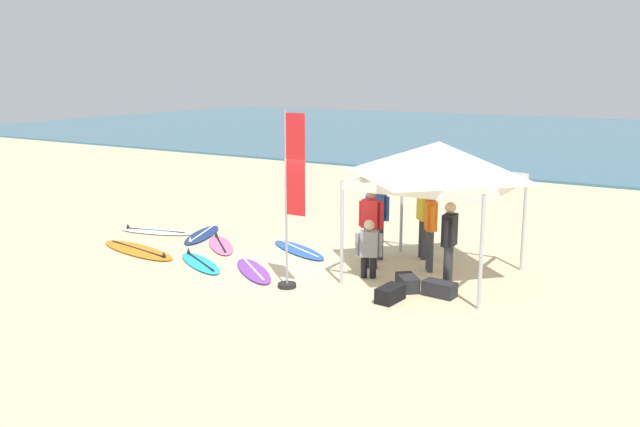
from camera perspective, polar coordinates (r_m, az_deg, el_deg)
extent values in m
plane|color=beige|center=(14.11, -1.24, -4.88)|extent=(80.00, 80.00, 0.00)
cube|color=#386B84|center=(44.26, 21.88, 5.95)|extent=(80.00, 36.00, 0.10)
cylinder|color=#B7B7BC|center=(13.01, 1.86, -1.66)|extent=(0.07, 0.07, 2.05)
cylinder|color=#B7B7BC|center=(11.94, 13.51, -3.25)|extent=(0.07, 0.07, 2.05)
cylinder|color=#B7B7BC|center=(15.43, 6.93, 0.44)|extent=(0.07, 0.07, 2.05)
cylinder|color=#B7B7BC|center=(14.53, 16.91, -0.72)|extent=(0.07, 0.07, 2.05)
cube|color=white|center=(12.21, 7.55, 1.82)|extent=(2.77, 0.03, 0.18)
cube|color=white|center=(14.76, 11.93, 3.43)|extent=(2.77, 0.03, 0.18)
cube|color=white|center=(14.03, 4.68, 3.21)|extent=(0.03, 2.77, 0.18)
cube|color=white|center=(13.04, 15.60, 2.13)|extent=(0.03, 2.77, 0.18)
pyramid|color=white|center=(13.41, 10.01, 4.55)|extent=(2.89, 2.89, 0.70)
ellipsoid|color=#23B2CC|center=(14.77, -10.10, -4.15)|extent=(1.90, 1.36, 0.07)
cube|color=black|center=(14.76, -10.11, -4.01)|extent=(1.43, 0.82, 0.01)
cone|color=black|center=(15.45, -11.09, -3.09)|extent=(0.09, 0.09, 0.12)
ellipsoid|color=pink|center=(16.18, -8.41, -2.66)|extent=(1.73, 1.64, 0.07)
cube|color=black|center=(16.17, -8.42, -2.53)|extent=(1.21, 1.11, 0.01)
cone|color=black|center=(16.89, -8.78, -1.71)|extent=(0.09, 0.09, 0.12)
ellipsoid|color=blue|center=(15.59, -1.83, -3.09)|extent=(2.08, 1.42, 0.07)
cube|color=white|center=(15.58, -1.83, -2.96)|extent=(1.57, 0.82, 0.01)
cone|color=white|center=(16.27, -3.31, -2.11)|extent=(0.09, 0.09, 0.12)
ellipsoid|color=orange|center=(16.12, -15.20, -3.01)|extent=(2.62, 1.15, 0.07)
cube|color=black|center=(16.11, -15.21, -2.88)|extent=(2.13, 0.45, 0.01)
cone|color=black|center=(15.26, -13.09, -3.38)|extent=(0.09, 0.09, 0.12)
ellipsoid|color=white|center=(17.84, -13.77, -1.49)|extent=(2.06, 0.99, 0.07)
cube|color=black|center=(17.83, -13.78, -1.37)|extent=(1.65, 0.44, 0.01)
cone|color=black|center=(18.26, -15.97, -1.00)|extent=(0.09, 0.09, 0.12)
ellipsoid|color=navy|center=(17.25, -9.97, -1.79)|extent=(1.24, 2.07, 0.07)
cube|color=white|center=(17.24, -9.97, -1.67)|extent=(0.66, 1.61, 0.01)
cone|color=white|center=(16.48, -10.95, -2.14)|extent=(0.09, 0.09, 0.12)
ellipsoid|color=purple|center=(14.06, -5.65, -4.84)|extent=(1.83, 1.61, 0.07)
cube|color=white|center=(14.05, -5.66, -4.69)|extent=(1.31, 1.06, 0.01)
cone|color=white|center=(14.78, -6.42, -3.64)|extent=(0.09, 0.09, 0.12)
cylinder|color=#383842|center=(14.92, 4.50, -2.21)|extent=(0.13, 0.13, 0.88)
cylinder|color=#383842|center=(14.87, 5.15, -2.28)|extent=(0.13, 0.13, 0.88)
cube|color=#2851B2|center=(14.73, 4.88, 0.55)|extent=(0.39, 0.26, 0.60)
sphere|color=tan|center=(14.65, 4.91, 2.18)|extent=(0.21, 0.21, 0.21)
cylinder|color=#2851B2|center=(14.81, 4.03, 0.54)|extent=(0.09, 0.09, 0.54)
cylinder|color=#2851B2|center=(14.66, 5.72, 0.40)|extent=(0.09, 0.09, 0.54)
cylinder|color=#383842|center=(14.26, 9.23, -3.01)|extent=(0.13, 0.13, 0.88)
cylinder|color=#383842|center=(14.09, 9.33, -3.20)|extent=(0.13, 0.13, 0.88)
cube|color=orange|center=(14.00, 9.39, -0.18)|extent=(0.37, 0.42, 0.60)
sphere|color=beige|center=(13.92, 9.45, 1.53)|extent=(0.21, 0.21, 0.21)
cylinder|color=orange|center=(14.23, 9.25, -0.06)|extent=(0.09, 0.09, 0.54)
cylinder|color=orange|center=(13.79, 9.52, -0.46)|extent=(0.09, 0.09, 0.54)
cylinder|color=#2D2D33|center=(12.93, 10.68, -4.64)|extent=(0.13, 0.13, 0.88)
cylinder|color=#2D2D33|center=(13.10, 10.91, -4.44)|extent=(0.13, 0.13, 0.88)
cube|color=black|center=(12.82, 10.93, -1.37)|extent=(0.25, 0.38, 0.60)
sphere|color=tan|center=(12.73, 11.00, 0.49)|extent=(0.21, 0.21, 0.21)
cylinder|color=black|center=(12.61, 10.63, -1.68)|extent=(0.09, 0.09, 0.54)
cylinder|color=black|center=(13.04, 11.21, -1.24)|extent=(0.09, 0.09, 0.54)
cylinder|color=#383842|center=(15.16, 8.60, -2.09)|extent=(0.13, 0.13, 0.88)
cylinder|color=#383842|center=(15.00, 8.84, -2.25)|extent=(0.13, 0.13, 0.88)
cube|color=yellow|center=(14.91, 8.81, 0.59)|extent=(0.41, 0.41, 0.60)
sphere|color=beige|center=(14.84, 8.86, 2.20)|extent=(0.21, 0.21, 0.21)
cylinder|color=yellow|center=(15.13, 8.50, 0.69)|extent=(0.09, 0.09, 0.54)
cylinder|color=yellow|center=(14.71, 9.12, 0.34)|extent=(0.09, 0.09, 0.54)
cylinder|color=#2D2D33|center=(14.25, 3.97, -2.89)|extent=(0.13, 0.13, 0.88)
cylinder|color=#2D2D33|center=(14.18, 4.63, -2.98)|extent=(0.13, 0.13, 0.88)
cube|color=red|center=(14.04, 4.35, -0.02)|extent=(0.37, 0.24, 0.60)
sphere|color=#9E7051|center=(13.96, 4.37, 1.69)|extent=(0.21, 0.21, 0.21)
cylinder|color=red|center=(14.14, 3.49, -0.01)|extent=(0.09, 0.09, 0.54)
cylinder|color=red|center=(13.96, 5.21, -0.19)|extent=(0.09, 0.09, 0.54)
cylinder|color=black|center=(13.62, 3.75, -4.54)|extent=(0.13, 0.13, 0.45)
cylinder|color=black|center=(13.61, 4.51, -4.56)|extent=(0.13, 0.13, 0.45)
cube|color=gray|center=(13.48, 4.16, -2.57)|extent=(0.42, 0.35, 0.52)
sphere|color=beige|center=(13.39, 4.18, -0.98)|extent=(0.21, 0.21, 0.21)
cylinder|color=gray|center=(13.50, 3.18, -2.63)|extent=(0.09, 0.09, 0.47)
cylinder|color=gray|center=(13.48, 5.13, -2.68)|extent=(0.09, 0.09, 0.47)
cylinder|color=#99999E|center=(12.65, -2.89, 1.06)|extent=(0.04, 0.04, 3.40)
cube|color=red|center=(12.41, -2.08, 4.14)|extent=(0.40, 0.02, 1.90)
cylinder|color=black|center=(13.07, -2.81, -6.10)|extent=(0.36, 0.36, 0.08)
cube|color=black|center=(12.33, 5.97, -6.79)|extent=(0.37, 0.63, 0.28)
cube|color=#232328|center=(12.99, 7.41, -5.84)|extent=(0.64, 0.66, 0.28)
cube|color=#232328|center=(12.73, 10.09, -6.31)|extent=(0.63, 0.37, 0.28)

